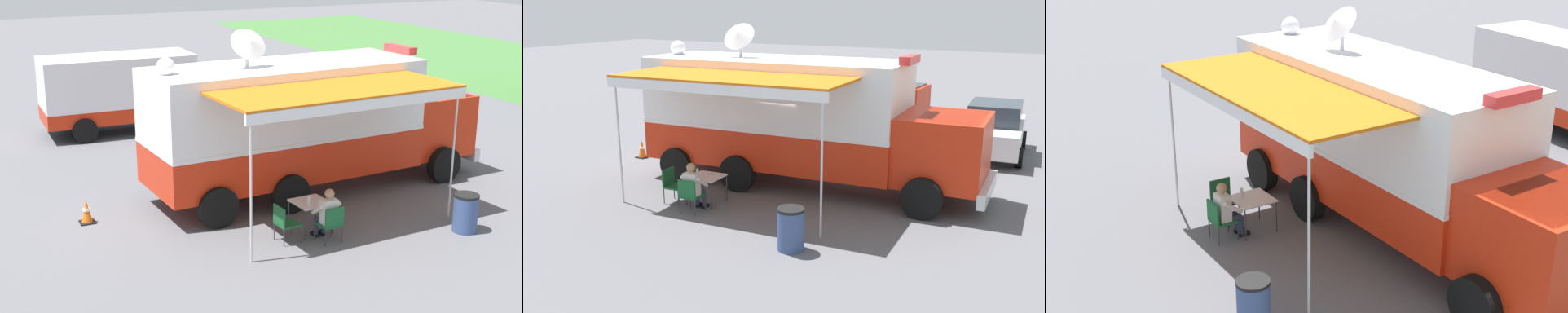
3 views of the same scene
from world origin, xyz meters
TOP-DOWN VIEW (x-y plane):
  - ground_plane at (0.00, 0.00)m, footprint 100.00×100.00m
  - lot_stripe at (-3.60, 1.90)m, footprint 0.37×4.80m
  - command_truck at (-0.01, 0.75)m, footprint 5.26×9.61m
  - folding_table at (2.54, -0.60)m, footprint 0.84×0.84m
  - water_bottle at (2.71, -0.75)m, footprint 0.07×0.07m
  - folding_chair_at_table at (3.34, -0.52)m, footprint 0.50×0.50m
  - folding_chair_beside_table at (2.84, -1.45)m, footprint 0.50×0.50m
  - seated_responder at (3.15, -0.53)m, footprint 0.68×0.57m
  - trash_bin at (4.09, 2.63)m, footprint 0.57×0.57m
  - traffic_cone at (-0.20, -5.18)m, footprint 0.36×0.36m
  - support_truck at (-8.34, -1.71)m, footprint 2.46×6.85m
  - car_behind_truck at (-6.12, 4.95)m, footprint 4.33×2.27m

SIDE VIEW (x-z plane):
  - ground_plane at x=0.00m, z-range 0.00..0.00m
  - lot_stripe at x=-3.60m, z-range 0.00..0.01m
  - traffic_cone at x=-0.20m, z-range -0.01..0.57m
  - trash_bin at x=4.09m, z-range 0.00..0.91m
  - folding_chair_at_table at x=3.34m, z-range 0.08..0.95m
  - folding_chair_beside_table at x=2.84m, z-range 0.08..0.95m
  - seated_responder at x=3.15m, z-range 0.03..1.28m
  - folding_table at x=2.54m, z-range 0.31..1.04m
  - water_bottle at x=2.71m, z-range 0.72..0.95m
  - car_behind_truck at x=-6.12m, z-range 0.00..1.76m
  - support_truck at x=-8.34m, z-range 0.04..2.74m
  - command_truck at x=-0.01m, z-range -0.32..4.21m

